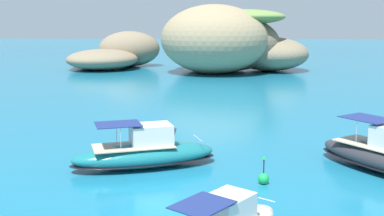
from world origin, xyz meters
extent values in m
plane|color=#197093|center=(0.00, 0.00, 0.00)|extent=(400.00, 400.00, 0.00)
ellipsoid|color=#756651|center=(3.53, 59.20, 4.49)|extent=(22.17, 21.88, 8.98)
ellipsoid|color=#9E8966|center=(1.09, 54.70, 5.25)|extent=(18.66, 17.93, 10.51)
ellipsoid|color=#756651|center=(0.01, 60.85, 3.60)|extent=(15.14, 14.59, 7.19)
ellipsoid|color=#84755B|center=(9.95, 59.69, 2.74)|extent=(16.91, 17.46, 5.47)
ellipsoid|color=olive|center=(5.37, 57.65, 8.62)|extent=(13.58, 12.35, 2.40)
ellipsoid|color=#84755B|center=(-14.15, 65.50, 3.11)|extent=(12.32, 10.10, 6.23)
ellipsoid|color=#84755B|center=(-17.52, 59.31, 1.71)|extent=(16.35, 16.43, 3.42)
ellipsoid|color=#84755B|center=(-19.55, 62.64, 1.45)|extent=(12.17, 12.64, 2.89)
ellipsoid|color=#756651|center=(-18.14, 59.34, 1.40)|extent=(11.26, 11.03, 2.80)
cube|color=#C6B793|center=(10.91, 6.77, 1.34)|extent=(4.56, 5.05, 0.06)
cube|color=navy|center=(10.40, 7.45, 2.70)|extent=(3.13, 3.24, 0.04)
cylinder|color=silver|center=(11.11, 7.99, 2.02)|extent=(0.03, 0.03, 1.36)
cylinder|color=silver|center=(9.68, 6.91, 2.02)|extent=(0.03, 0.03, 1.36)
cube|color=silver|center=(2.64, -2.75, 1.49)|extent=(2.14, 2.24, 0.90)
cube|color=#2D4756|center=(3.17, -2.01, 1.58)|extent=(1.14, 0.91, 0.48)
cylinder|color=silver|center=(3.91, -0.99, 1.19)|extent=(1.11, 0.82, 0.04)
cube|color=navy|center=(1.79, -3.92, 2.03)|extent=(2.34, 2.44, 0.04)
cylinder|color=silver|center=(1.25, -3.53, 1.52)|extent=(0.03, 0.03, 1.03)
ellipsoid|color=#19727A|center=(-1.85, 6.42, 0.67)|extent=(8.26, 4.98, 1.35)
ellipsoid|color=black|center=(-1.85, 6.42, 0.37)|extent=(8.43, 5.08, 0.16)
cube|color=#C6B793|center=(-2.41, 6.21, 1.25)|extent=(4.79, 3.41, 0.06)
cube|color=silver|center=(-1.48, 6.56, 1.83)|extent=(2.66, 2.33, 1.11)
cube|color=#2D4756|center=(-0.42, 6.95, 1.94)|extent=(0.78, 1.54, 0.59)
cylinder|color=silver|center=(1.05, 7.49, 1.43)|extent=(0.61, 1.57, 0.04)
cube|color=navy|center=(-3.15, 5.94, 2.52)|extent=(2.88, 2.57, 0.04)
cylinder|color=silver|center=(-3.44, 6.72, 1.88)|extent=(0.03, 0.03, 1.27)
cylinder|color=silver|center=(-2.86, 5.16, 1.88)|extent=(0.03, 0.03, 1.27)
sphere|color=green|center=(4.49, 4.04, 0.28)|extent=(0.56, 0.56, 0.56)
cylinder|color=black|center=(4.49, 4.04, 0.78)|extent=(0.06, 0.06, 1.00)
cone|color=green|center=(4.49, 4.04, 1.38)|extent=(0.20, 0.20, 0.20)
camera|label=1|loc=(2.39, -18.64, 7.95)|focal=44.47mm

